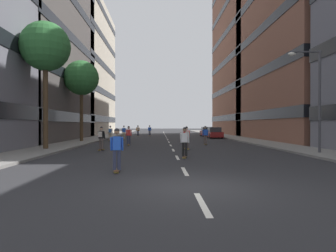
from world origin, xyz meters
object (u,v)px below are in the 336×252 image
skater_0 (150,130)px  skater_7 (110,132)px  skater_6 (185,141)px  skater_2 (187,136)px  skater_4 (124,132)px  skater_5 (101,137)px  skater_8 (205,134)px  parked_car_mid (214,133)px  skater_1 (117,148)px  skater_9 (138,130)px  street_tree_near (81,78)px  parked_car_near (207,132)px  street_tree_mid (45,47)px  skater_3 (129,135)px  streetlamp_right (314,90)px

skater_0 → skater_7: size_ratio=1.00×
skater_6 → skater_7: size_ratio=1.00×
skater_2 → skater_4: 17.45m
skater_5 → skater_7: size_ratio=1.00×
skater_8 → skater_6: bearing=-104.9°
skater_5 → parked_car_mid: bearing=58.1°
skater_1 → skater_6: (3.18, 4.98, 0.00)m
skater_5 → skater_9: size_ratio=1.00×
parked_car_mid → skater_1: 30.77m
street_tree_near → skater_5: 12.56m
parked_car_near → skater_8: size_ratio=2.47×
skater_9 → skater_1: bearing=-87.2°
street_tree_mid → skater_5: 7.81m
skater_1 → skater_8: bearing=69.0°
skater_3 → skater_7: bearing=111.5°
street_tree_mid → skater_3: bearing=43.2°
skater_0 → skater_1: same height
skater_5 → skater_6: size_ratio=1.00×
street_tree_mid → skater_7: size_ratio=5.28×
skater_2 → skater_3: same height
skater_6 → skater_9: same height
parked_car_near → skater_0: size_ratio=2.47×
street_tree_mid → skater_7: bearing=78.1°
parked_car_mid → skater_1: bearing=-107.8°
skater_6 → skater_9: 31.92m
parked_car_mid → street_tree_mid: size_ratio=0.47×
skater_5 → skater_3: bearing=74.8°
parked_car_mid → skater_0: skater_0 is taller
skater_6 → skater_8: (2.89, 10.87, 0.00)m
skater_8 → skater_1: bearing=-111.0°
skater_5 → skater_8: same height
street_tree_near → skater_6: size_ratio=4.89×
street_tree_mid → skater_4: street_tree_mid is taller
parked_car_near → skater_3: bearing=-117.8°
parked_car_near → skater_4: bearing=-145.3°
skater_0 → skater_7: (-4.14, -14.75, 0.03)m
skater_4 → skater_5: (0.35, -16.89, 0.03)m
skater_8 → skater_4: bearing=129.2°
streetlamp_right → skater_1: size_ratio=3.65×
parked_car_near → streetlamp_right: size_ratio=0.68×
street_tree_mid → skater_6: 13.01m
parked_car_near → street_tree_mid: (-16.13, -25.28, 6.94)m
skater_1 → skater_9: bearing=92.8°
skater_9 → skater_8: bearing=-69.2°
streetlamp_right → skater_0: streetlamp_right is taller
parked_car_mid → skater_8: size_ratio=2.47×
parked_car_near → streetlamp_right: bearing=-85.8°
parked_car_mid → street_tree_near: bearing=-150.9°
streetlamp_right → parked_car_mid: bearing=95.4°
street_tree_mid → skater_0: street_tree_mid is taller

